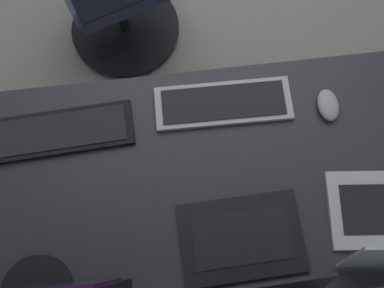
% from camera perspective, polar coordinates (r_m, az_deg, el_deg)
% --- Properties ---
extents(desk, '(1.93, 0.71, 0.73)m').
position_cam_1_polar(desk, '(1.27, 0.26, -5.77)').
color(desk, '#38383D').
rests_on(desk, ground).
extents(drawer_pedestal, '(0.40, 0.51, 0.69)m').
position_cam_1_polar(drawer_pedestal, '(1.58, -4.59, -9.29)').
color(drawer_pedestal, '#38383D').
rests_on(drawer_pedestal, ground).
extents(laptop_leftmost, '(0.35, 0.30, 0.23)m').
position_cam_1_polar(laptop_leftmost, '(1.13, 7.79, -15.72)').
color(laptop_leftmost, black).
rests_on(laptop_leftmost, desk).
extents(keyboard_main, '(0.43, 0.16, 0.02)m').
position_cam_1_polar(keyboard_main, '(1.29, -17.63, 1.69)').
color(keyboard_main, black).
rests_on(keyboard_main, desk).
extents(keyboard_spare, '(0.42, 0.15, 0.02)m').
position_cam_1_polar(keyboard_spare, '(1.26, 4.42, 5.72)').
color(keyboard_spare, silver).
rests_on(keyboard_spare, desk).
extents(mouse_spare, '(0.06, 0.10, 0.03)m').
position_cam_1_polar(mouse_spare, '(1.32, 18.61, 5.23)').
color(mouse_spare, silver).
rests_on(mouse_spare, desk).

